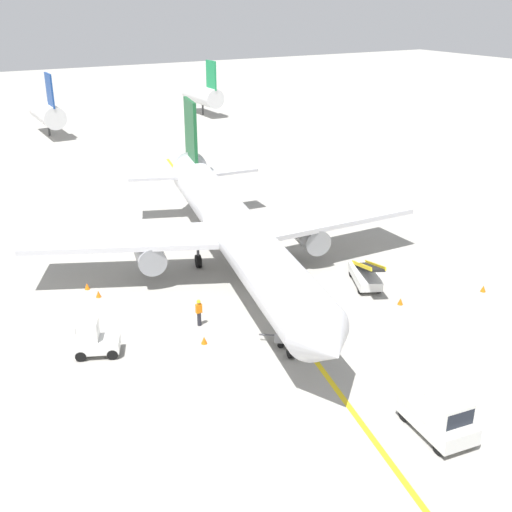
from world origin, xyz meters
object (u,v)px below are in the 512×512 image
Objects in this scene: ground_crew_marshaller at (199,312)px; safety_cone_nose_right at (87,286)px; pushback_tug at (440,416)px; safety_cone_tail_area at (98,294)px; airliner at (232,226)px; safety_cone_wingtip_right at (483,289)px; belt_loader_forward_hold at (366,275)px; baggage_tug_near_wing at (94,340)px; safety_cone_wingtip_left at (400,301)px; baggage_cart_loaded at (300,336)px; safety_cone_nose_left at (204,340)px.

safety_cone_nose_right is at bearing 118.40° from ground_crew_marshaller.
pushback_tug reaches higher than safety_cone_tail_area.
ground_crew_marshaller is at bearing -132.02° from airliner.
belt_loader_forward_hold is at bearing 142.89° from safety_cone_wingtip_right.
safety_cone_nose_right is 1.00× the size of safety_cone_wingtip_right.
belt_loader_forward_hold is at bearing -0.66° from baggage_tug_near_wing.
baggage_tug_near_wing is 6.38m from ground_crew_marshaller.
safety_cone_tail_area is (0.32, -1.53, 0.00)m from safety_cone_nose_right.
safety_cone_wingtip_left is 6.21m from safety_cone_wingtip_right.
baggage_tug_near_wing reaches higher than baggage_cart_loaded.
baggage_tug_near_wing is 18.57m from belt_loader_forward_hold.
safety_cone_nose_left is 9.45m from safety_cone_tail_area.
baggage_cart_loaded is at bearing -23.48° from baggage_tug_near_wing.
safety_cone_wingtip_left is at bearing 6.29° from baggage_cart_loaded.
airliner is 10.62m from safety_cone_nose_right.
baggage_tug_near_wing is at bearing -178.07° from ground_crew_marshaller.
pushback_tug is 0.75× the size of belt_loader_forward_hold.
baggage_cart_loaded is 2.05× the size of ground_crew_marshaller.
baggage_tug_near_wing is at bearing -102.74° from safety_cone_nose_right.
safety_cone_nose_left is 13.10m from safety_cone_wingtip_left.
safety_cone_wingtip_right is at bearing -9.11° from safety_cone_nose_left.
baggage_cart_loaded is 7.92× the size of safety_cone_wingtip_left.
pushback_tug is at bearing -83.90° from baggage_cart_loaded.
safety_cone_wingtip_left is 1.00× the size of safety_cone_wingtip_right.
baggage_tug_near_wing is at bearing 156.52° from baggage_cart_loaded.
belt_loader_forward_hold reaches higher than pushback_tug.
safety_cone_wingtip_right is (18.40, -5.12, -0.69)m from ground_crew_marshaller.
belt_loader_forward_hold reaches higher than safety_cone_nose_left.
pushback_tug is at bearing -144.81° from safety_cone_wingtip_right.
safety_cone_nose_right is 1.56m from safety_cone_tail_area.
pushback_tug is at bearing -90.90° from airliner.
airliner is at bearing 89.10° from pushback_tug.
belt_loader_forward_hold is at bearing 7.27° from safety_cone_nose_left.
belt_loader_forward_hold reaches higher than baggage_tug_near_wing.
safety_cone_wingtip_right and safety_cone_tail_area have the same top height.
belt_loader_forward_hold is at bearing 27.96° from baggage_cart_loaded.
safety_cone_nose_left is (5.71, -1.85, -0.71)m from baggage_tug_near_wing.
safety_cone_nose_right is (-9.56, 22.74, -0.77)m from pushback_tug.
safety_cone_wingtip_right is (6.08, -1.29, 0.00)m from safety_cone_wingtip_left.
pushback_tug is 13.72m from safety_cone_nose_left.
safety_cone_nose_right is 1.00× the size of safety_cone_tail_area.
airliner is 20.66m from pushback_tug.
safety_cone_nose_right and safety_cone_wingtip_right have the same top height.
safety_cone_nose_right is 26.48m from safety_cone_wingtip_right.
pushback_tug reaches higher than baggage_cart_loaded.
airliner is 20.62× the size of ground_crew_marshaller.
safety_cone_nose_left is at bearing -126.95° from airliner.
pushback_tug is 8.62× the size of safety_cone_nose_right.
baggage_cart_loaded is at bearing -49.47° from ground_crew_marshaller.
airliner reaches higher than safety_cone_wingtip_right.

